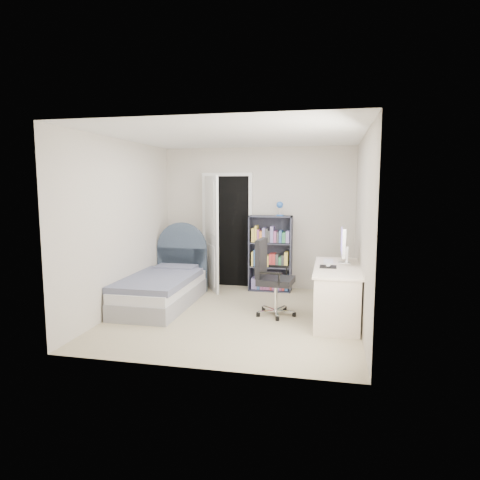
% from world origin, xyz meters
% --- Properties ---
extents(room_shell, '(3.50, 3.70, 2.60)m').
position_xyz_m(room_shell, '(0.00, 0.00, 1.25)').
color(room_shell, tan).
rests_on(room_shell, ground).
extents(door, '(0.92, 0.73, 2.06)m').
position_xyz_m(door, '(-0.68, 1.55, 1.03)').
color(door, black).
rests_on(door, ground).
extents(bed, '(0.94, 1.96, 1.20)m').
position_xyz_m(bed, '(-1.23, 0.36, 0.27)').
color(bed, gray).
rests_on(bed, ground).
extents(nightstand, '(0.41, 0.41, 0.61)m').
position_xyz_m(nightstand, '(-1.35, 1.48, 0.40)').
color(nightstand, tan).
rests_on(nightstand, ground).
extents(floor_lamp, '(0.21, 0.21, 1.47)m').
position_xyz_m(floor_lamp, '(-0.82, 1.64, 0.60)').
color(floor_lamp, silver).
rests_on(floor_lamp, ground).
extents(bookcase, '(0.74, 0.32, 1.56)m').
position_xyz_m(bookcase, '(0.28, 1.57, 0.60)').
color(bookcase, '#333545').
rests_on(bookcase, ground).
extents(desk, '(0.61, 1.53, 1.25)m').
position_xyz_m(desk, '(1.40, 0.13, 0.41)').
color(desk, '#F2DFCA').
rests_on(desk, ground).
extents(office_chair, '(0.57, 0.58, 1.09)m').
position_xyz_m(office_chair, '(0.47, 0.17, 0.60)').
color(office_chair, silver).
rests_on(office_chair, ground).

